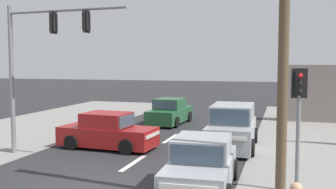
% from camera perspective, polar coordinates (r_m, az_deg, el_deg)
% --- Properties ---
extents(ground_plane, '(140.00, 140.00, 0.00)m').
position_cam_1_polar(ground_plane, '(12.21, -10.38, -13.16)').
color(ground_plane, '#28282B').
extents(lane_dash_mid, '(0.20, 2.40, 0.01)m').
position_cam_1_polar(lane_dash_mid, '(14.84, -5.07, -9.88)').
color(lane_dash_mid, silver).
rests_on(lane_dash_mid, ground).
extents(lane_dash_far, '(0.20, 2.40, 0.01)m').
position_cam_1_polar(lane_dash_far, '(19.46, 0.37, -6.39)').
color(lane_dash_far, silver).
rests_on(lane_dash_far, ground).
extents(traffic_signal_mast, '(5.28, 0.53, 6.00)m').
position_cam_1_polar(traffic_signal_mast, '(16.34, -18.43, 5.90)').
color(traffic_signal_mast, slate).
rests_on(traffic_signal_mast, ground).
extents(pedestal_signal_right_kerb, '(0.44, 0.30, 3.56)m').
position_cam_1_polar(pedestal_signal_right_kerb, '(11.66, 18.44, -1.99)').
color(pedestal_signal_right_kerb, slate).
rests_on(pedestal_signal_right_kerb, ground).
extents(suv_receding_far, '(2.14, 4.58, 1.90)m').
position_cam_1_polar(suv_receding_far, '(17.42, 9.30, -4.80)').
color(suv_receding_far, '#A3A8AD').
rests_on(suv_receding_far, ground).
extents(sedan_oncoming_mid, '(2.04, 4.31, 1.56)m').
position_cam_1_polar(sedan_oncoming_mid, '(11.69, 4.92, -10.31)').
color(sedan_oncoming_mid, '#A3A8AD').
rests_on(sedan_oncoming_mid, ground).
extents(sedan_oncoming_near, '(4.34, 2.11, 1.56)m').
position_cam_1_polar(sedan_oncoming_near, '(17.35, -8.76, -5.44)').
color(sedan_oncoming_near, maroon).
rests_on(sedan_oncoming_near, ground).
extents(sedan_kerbside_parked, '(2.06, 4.32, 1.56)m').
position_cam_1_polar(sedan_kerbside_parked, '(24.02, 0.28, -2.60)').
color(sedan_kerbside_parked, '#235633').
rests_on(sedan_kerbside_parked, ground).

